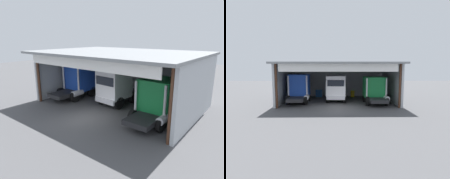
# 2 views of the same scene
# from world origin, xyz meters

# --- Properties ---
(ground_plane) EXTENTS (80.00, 80.00, 0.00)m
(ground_plane) POSITION_xyz_m (0.00, 0.00, 0.00)
(ground_plane) COLOR #4C4C4F
(ground_plane) RESTS_ON ground
(workshop_shed) EXTENTS (14.19, 10.06, 4.90)m
(workshop_shed) POSITION_xyz_m (0.00, 5.14, 3.44)
(workshop_shed) COLOR #ADB2B7
(workshop_shed) RESTS_ON ground
(truck_blue_yard_outside) EXTENTS (2.62, 5.10, 3.43)m
(truck_blue_yard_outside) POSITION_xyz_m (-4.79, 3.71, 1.82)
(truck_blue_yard_outside) COLOR #1E47B7
(truck_blue_yard_outside) RESTS_ON ground
(truck_white_center_right_bay) EXTENTS (2.57, 4.74, 3.28)m
(truck_white_center_right_bay) POSITION_xyz_m (-0.22, 3.92, 1.73)
(truck_white_center_right_bay) COLOR white
(truck_white_center_right_bay) RESTS_ON ground
(truck_green_center_left_bay) EXTENTS (2.65, 4.80, 3.17)m
(truck_green_center_left_bay) POSITION_xyz_m (4.43, 2.85, 1.69)
(truck_green_center_left_bay) COLOR #197F3D
(truck_green_center_left_bay) RESTS_ON ground
(oil_drum) EXTENTS (0.58, 0.58, 0.90)m
(oil_drum) POSITION_xyz_m (2.21, 7.80, 0.45)
(oil_drum) COLOR gold
(oil_drum) RESTS_ON ground
(tool_cart) EXTENTS (0.90, 0.60, 1.00)m
(tool_cart) POSITION_xyz_m (-2.72, 7.99, 0.50)
(tool_cart) COLOR #1E59A5
(tool_cart) RESTS_ON ground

